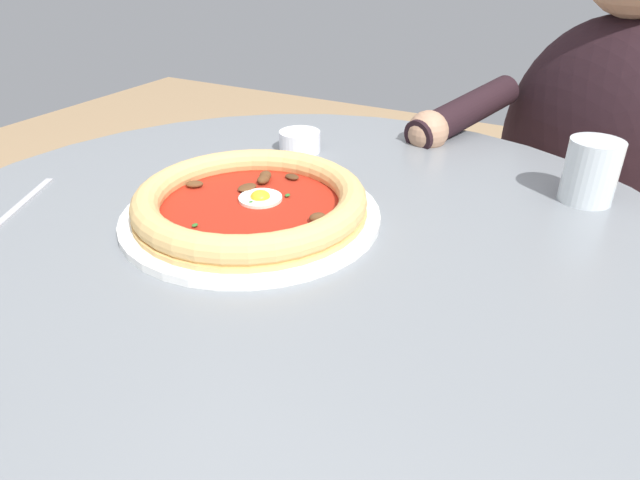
# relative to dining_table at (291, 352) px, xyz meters

# --- Properties ---
(dining_table) EXTENTS (1.00, 1.00, 0.75)m
(dining_table) POSITION_rel_dining_table_xyz_m (0.00, 0.00, 0.00)
(dining_table) COLOR gray
(dining_table) RESTS_ON ground
(pizza_on_plate) EXTENTS (0.32, 0.32, 0.04)m
(pizza_on_plate) POSITION_rel_dining_table_xyz_m (0.02, 0.06, 0.20)
(pizza_on_plate) COLOR white
(pizza_on_plate) RESTS_ON dining_table
(water_glass) EXTENTS (0.07, 0.07, 0.08)m
(water_glass) POSITION_rel_dining_table_xyz_m (0.28, -0.30, 0.21)
(water_glass) COLOR silver
(water_glass) RESTS_ON dining_table
(ramekin_capers) EXTENTS (0.07, 0.07, 0.03)m
(ramekin_capers) POSITION_rel_dining_table_xyz_m (0.26, 0.13, 0.20)
(ramekin_capers) COLOR white
(ramekin_capers) RESTS_ON dining_table
(fork_utensil) EXTENTS (0.15, 0.08, 0.00)m
(fork_utensil) POSITION_rel_dining_table_xyz_m (-0.09, 0.36, 0.18)
(fork_utensil) COLOR #BCBCC1
(fork_utensil) RESTS_ON dining_table
(diner_person) EXTENTS (0.46, 0.52, 1.12)m
(diner_person) POSITION_rel_dining_table_xyz_m (0.61, -0.29, -0.07)
(diner_person) COLOR #282833
(diner_person) RESTS_ON ground
(cafe_chair_diner) EXTENTS (0.54, 0.54, 0.81)m
(cafe_chair_diner) POSITION_rel_dining_table_xyz_m (0.74, -0.35, -0.08)
(cafe_chair_diner) COLOR #504A45
(cafe_chair_diner) RESTS_ON ground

